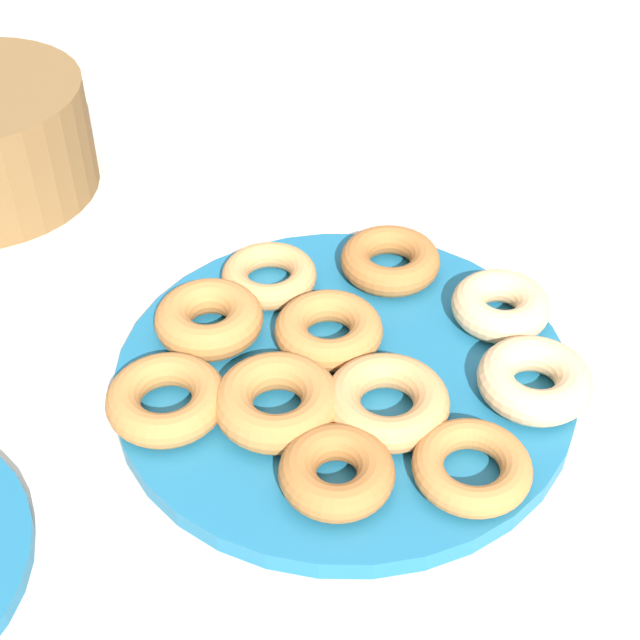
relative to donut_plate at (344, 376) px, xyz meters
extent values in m
plane|color=beige|center=(0.00, 0.00, -0.01)|extent=(2.40, 2.40, 0.00)
cylinder|color=#1E6B93|center=(0.00, 0.00, 0.00)|extent=(0.36, 0.36, 0.02)
torus|color=#EABC84|center=(0.14, -0.03, 0.02)|extent=(0.10, 0.10, 0.03)
torus|color=#AD6B33|center=(-0.08, -0.08, 0.02)|extent=(0.11, 0.11, 0.03)
torus|color=#BC7A3D|center=(0.00, -0.14, 0.02)|extent=(0.10, 0.10, 0.02)
torus|color=tan|center=(-0.01, -0.06, 0.02)|extent=(0.13, 0.13, 0.03)
torus|color=#BC7A3D|center=(-0.13, 0.05, 0.02)|extent=(0.12, 0.12, 0.03)
torus|color=#AD6B33|center=(0.11, 0.07, 0.02)|extent=(0.10, 0.10, 0.03)
torus|color=#BC7A3D|center=(-0.06, 0.10, 0.02)|extent=(0.12, 0.12, 0.03)
torus|color=#BC7A3D|center=(0.01, 0.03, 0.02)|extent=(0.09, 0.09, 0.03)
torus|color=#BC7A3D|center=(-0.07, -0.01, 0.02)|extent=(0.13, 0.13, 0.03)
torus|color=tan|center=(0.02, 0.12, 0.02)|extent=(0.11, 0.11, 0.02)
torus|color=#EABC84|center=(0.09, -0.11, 0.02)|extent=(0.12, 0.12, 0.03)
camera|label=1|loc=(-0.34, -0.39, 0.52)|focal=52.43mm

